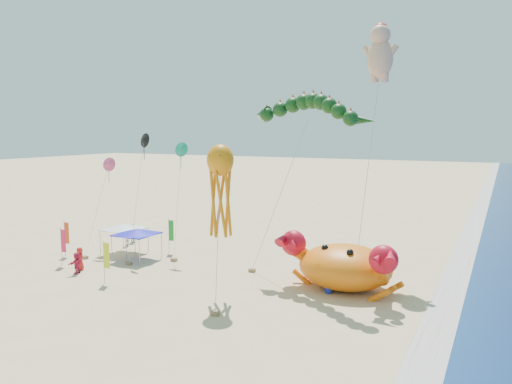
% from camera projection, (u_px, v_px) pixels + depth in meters
% --- Properties ---
extents(ground, '(320.00, 320.00, 0.00)m').
position_uv_depth(ground, '(268.00, 285.00, 36.21)').
color(ground, '#D1B784').
rests_on(ground, ground).
extents(foam_strip, '(320.00, 320.00, 0.00)m').
position_uv_depth(foam_strip, '(443.00, 312.00, 30.86)').
color(foam_strip, silver).
rests_on(foam_strip, ground).
extents(crab_inflatable, '(9.02, 6.98, 3.95)m').
position_uv_depth(crab_inflatable, '(345.00, 265.00, 35.08)').
color(crab_inflatable, orange).
rests_on(crab_inflatable, ground).
extents(dragon_kite, '(10.48, 5.07, 13.57)m').
position_uv_depth(dragon_kite, '(306.00, 114.00, 36.69)').
color(dragon_kite, '#0D3310').
rests_on(dragon_kite, ground).
extents(cherub_kite, '(2.10, 5.56, 19.65)m').
position_uv_depth(cherub_kite, '(380.00, 52.00, 39.81)').
color(cherub_kite, '#DBA285').
rests_on(cherub_kite, ground).
extents(octopus_kite, '(2.79, 4.47, 10.28)m').
position_uv_depth(octopus_kite, '(220.00, 183.00, 33.15)').
color(octopus_kite, orange).
rests_on(octopus_kite, ground).
extents(canopy_blue, '(3.56, 3.56, 2.71)m').
position_uv_depth(canopy_blue, '(137.00, 232.00, 43.22)').
color(canopy_blue, gray).
rests_on(canopy_blue, ground).
extents(canopy_white, '(3.58, 3.58, 2.71)m').
position_uv_depth(canopy_white, '(124.00, 227.00, 45.48)').
color(canopy_white, gray).
rests_on(canopy_white, ground).
extents(feather_flags, '(9.50, 9.68, 3.20)m').
position_uv_depth(feather_flags, '(103.00, 240.00, 41.89)').
color(feather_flags, gray).
rests_on(feather_flags, ground).
extents(beachgoers, '(23.54, 12.07, 1.86)m').
position_uv_depth(beachgoers, '(132.00, 250.00, 43.26)').
color(beachgoers, '#C71F47').
rests_on(beachgoers, ground).
extents(small_kites, '(8.60, 4.98, 10.99)m').
position_uv_depth(small_kites, '(142.00, 163.00, 44.37)').
color(small_kites, '#D54775').
rests_on(small_kites, ground).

